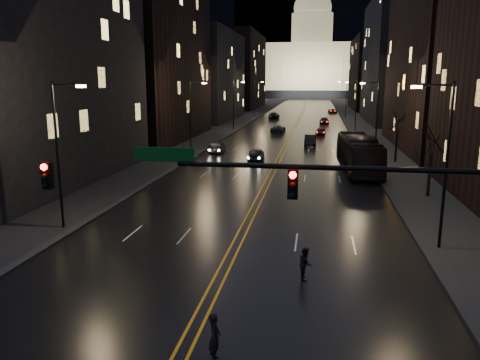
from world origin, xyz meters
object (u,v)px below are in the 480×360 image
at_px(oncoming_car_a, 256,154).
at_px(receding_car_a, 310,140).
at_px(traffic_signal, 365,201).
at_px(pedestrian_b, 305,263).
at_px(bus, 359,154).
at_px(oncoming_car_b, 218,148).
at_px(pedestrian_a, 215,337).

height_order(oncoming_car_a, receding_car_a, receding_car_a).
relative_size(traffic_signal, oncoming_car_a, 3.94).
bearing_deg(pedestrian_b, receding_car_a, -5.33).
distance_m(bus, oncoming_car_a, 11.96).
height_order(bus, receding_car_a, bus).
bearing_deg(oncoming_car_b, receding_car_a, -141.46).
relative_size(traffic_signal, pedestrian_b, 11.27).
xyz_separation_m(traffic_signal, oncoming_car_a, (-8.41, 36.92, -4.36)).
bearing_deg(oncoming_car_b, bus, 150.56).
distance_m(bus, oncoming_car_b, 19.08).
height_order(receding_car_a, pedestrian_a, pedestrian_a).
distance_m(bus, receding_car_a, 19.18).
relative_size(traffic_signal, bus, 1.34).
xyz_separation_m(traffic_signal, pedestrian_a, (-4.73, -2.00, -4.26)).
xyz_separation_m(pedestrian_a, pedestrian_b, (2.75, 7.00, -0.07)).
relative_size(oncoming_car_b, pedestrian_b, 2.74).
distance_m(traffic_signal, pedestrian_a, 6.67).
height_order(receding_car_a, pedestrian_b, pedestrian_b).
relative_size(receding_car_a, pedestrian_b, 3.00).
relative_size(bus, pedestrian_a, 7.68).
xyz_separation_m(bus, oncoming_car_b, (-16.52, 9.47, -1.11)).
bearing_deg(traffic_signal, oncoming_car_a, 102.83).
distance_m(oncoming_car_a, receding_car_a, 15.10).
bearing_deg(pedestrian_b, oncoming_car_b, 12.02).
height_order(oncoming_car_b, pedestrian_b, pedestrian_b).
distance_m(oncoming_car_a, oncoming_car_b, 7.38).
bearing_deg(oncoming_car_a, bus, 154.97).
bearing_deg(pedestrian_b, bus, -15.46).
height_order(traffic_signal, oncoming_car_b, traffic_signal).
bearing_deg(pedestrian_a, oncoming_car_a, -5.42).
bearing_deg(traffic_signal, pedestrian_b, 111.55).
bearing_deg(bus, oncoming_car_a, 153.79).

